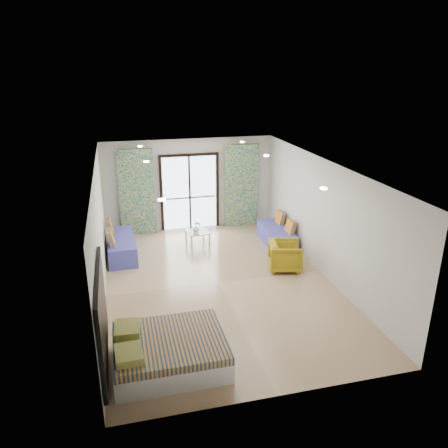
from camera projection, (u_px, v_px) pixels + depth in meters
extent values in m
cube|color=black|center=(189.00, 155.00, 12.58)|extent=(1.76, 0.08, 0.08)
cube|color=black|center=(162.00, 195.00, 12.78)|extent=(0.08, 0.08, 2.20)
cube|color=black|center=(217.00, 191.00, 13.16)|extent=(0.08, 0.08, 2.20)
cube|color=black|center=(190.00, 193.00, 12.97)|extent=(0.05, 0.06, 2.20)
cube|color=#595451|center=(190.00, 198.00, 13.04)|extent=(1.52, 0.03, 0.04)
cube|color=silver|center=(137.00, 193.00, 12.44)|extent=(1.00, 0.10, 2.50)
cube|color=silver|center=(241.00, 186.00, 13.15)|extent=(1.00, 0.10, 2.50)
cylinder|color=#FFE0B2|center=(162.00, 200.00, 6.91)|extent=(0.12, 0.12, 0.02)
cylinder|color=#FFE0B2|center=(324.00, 188.00, 7.55)|extent=(0.12, 0.12, 0.02)
cylinder|color=#FFE0B2|center=(146.00, 162.00, 9.64)|extent=(0.12, 0.12, 0.02)
cylinder|color=#FFE0B2|center=(266.00, 156.00, 10.28)|extent=(0.12, 0.12, 0.02)
cylinder|color=#FFE0B2|center=(140.00, 146.00, 11.47)|extent=(0.12, 0.12, 0.02)
cylinder|color=#FFE0B2|center=(242.00, 142.00, 12.11)|extent=(0.12, 0.12, 0.02)
cube|color=black|center=(102.00, 318.00, 6.66)|extent=(0.06, 2.10, 1.50)
cube|color=silver|center=(102.00, 281.00, 7.80)|extent=(0.02, 0.10, 0.10)
cube|color=silver|center=(170.00, 355.00, 7.19)|extent=(1.82, 1.45, 0.36)
cube|color=navy|center=(170.00, 342.00, 7.10)|extent=(1.80, 1.48, 0.14)
cube|color=#1C8059|center=(129.00, 354.00, 6.59)|extent=(0.43, 0.52, 0.13)
cube|color=#1C8059|center=(127.00, 329.00, 7.22)|extent=(0.44, 0.53, 0.13)
cube|color=#4649A7|center=(122.00, 248.00, 11.33)|extent=(0.75, 1.82, 0.40)
cube|color=#4649A7|center=(121.00, 239.00, 11.25)|extent=(0.73, 1.78, 0.10)
cube|color=navy|center=(111.00, 238.00, 10.72)|extent=(0.21, 0.46, 0.42)
cube|color=navy|center=(110.00, 226.00, 11.48)|extent=(0.21, 0.46, 0.42)
cube|color=#4649A7|center=(277.00, 237.00, 12.10)|extent=(0.65, 1.64, 0.36)
cube|color=#4649A7|center=(277.00, 230.00, 12.02)|extent=(0.64, 1.61, 0.09)
cube|color=navy|center=(290.00, 227.00, 11.65)|extent=(0.19, 0.41, 0.38)
cube|color=navy|center=(280.00, 217.00, 12.35)|extent=(0.19, 0.41, 0.38)
cylinder|color=silver|center=(192.00, 243.00, 11.72)|extent=(0.05, 0.05, 0.38)
cylinder|color=silver|center=(209.00, 240.00, 11.90)|extent=(0.05, 0.05, 0.38)
cylinder|color=silver|center=(186.00, 236.00, 12.16)|extent=(0.05, 0.05, 0.38)
cylinder|color=silver|center=(203.00, 234.00, 12.34)|extent=(0.05, 0.05, 0.38)
cube|color=#8CA59E|center=(197.00, 232.00, 11.97)|extent=(0.66, 0.66, 0.02)
sphere|color=white|center=(199.00, 224.00, 11.91)|extent=(0.07, 0.07, 0.07)
sphere|color=white|center=(197.00, 223.00, 11.93)|extent=(0.07, 0.07, 0.07)
sphere|color=white|center=(196.00, 223.00, 11.87)|extent=(0.07, 0.07, 0.07)
sphere|color=white|center=(198.00, 223.00, 11.83)|extent=(0.07, 0.07, 0.07)
imported|color=white|center=(196.00, 229.00, 11.90)|extent=(0.21, 0.22, 0.18)
imported|color=#A08814|center=(285.00, 254.00, 10.51)|extent=(0.86, 0.90, 0.77)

